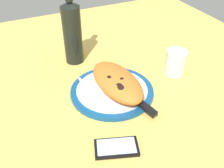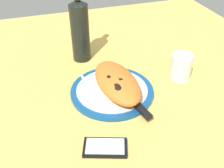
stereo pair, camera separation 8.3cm
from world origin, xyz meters
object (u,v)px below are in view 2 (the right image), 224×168
Objects in this scene: plate at (112,91)px; calzone at (117,82)px; fork at (90,91)px; wine_bottle at (80,30)px; knife at (134,102)px; water_glass at (181,68)px; smartphone at (105,147)px.

calzone is (0.71, 1.43, 3.87)cm from plate.
fork is 0.51× the size of wine_bottle.
wine_bottle is at bearing -166.72° from calzone.
calzone is 8.78cm from knife.
water_glass is 38.89cm from wine_bottle.
fork is at bearing -129.61° from knife.
fork is 1.24× the size of smartphone.
plate is at bearing -154.82° from knife.
plate is at bearing 10.46° from wine_bottle.
plate is 0.89× the size of wine_bottle.
fork is at bearing -95.76° from plate.
wine_bottle is (-23.40, -29.94, 8.31)cm from water_glass.
wine_bottle is (-33.15, -8.60, 10.22)cm from knife.
calzone is at bearing -85.77° from water_glass.
calzone is 2.78× the size of water_glass.
plate is 1.14× the size of knife.
knife is 23.54cm from water_glass.
plate is at bearing -116.61° from calzone.
fork is at bearing -89.44° from water_glass.
fork is (-0.74, -7.31, 1.04)cm from plate.
wine_bottle reaches higher than smartphone.
water_glass reaches higher than smartphone.
calzone is 26.98cm from wine_bottle.
smartphone is at bearing -5.30° from wine_bottle.
water_glass is at bearing 123.28° from smartphone.
knife reaches higher than smartphone.
calzone is 1.61× the size of fork.
calzone is at bearing 80.56° from fork.
knife reaches higher than fork.
calzone reaches higher than fork.
calzone is 24.07cm from water_glass.
calzone is 1.06× the size of knife.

